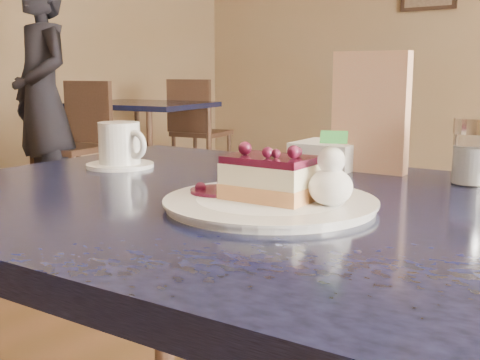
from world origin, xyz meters
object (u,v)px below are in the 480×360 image
Objects in this scene: coffee_set at (120,147)px; patron at (42,98)px; dessert_plate at (270,203)px; bg_table_far_left at (145,187)px; main_table at (287,253)px; cheesecake_slice at (270,178)px.

patron is at bearing 149.18° from coffee_set.
bg_table_far_left is (-3.01, 2.52, -0.72)m from dessert_plate.
dessert_plate is at bearing -17.61° from patron.
main_table is 3.41m from patron.
patron is at bearing -101.65° from bg_table_far_left.
bg_table_far_left is (-3.01, 2.52, -0.76)m from cheesecake_slice.
patron is (-3.02, 1.59, 0.10)m from main_table.
coffee_set is (-0.45, 0.11, 0.04)m from dessert_plate.
cheesecake_slice is at bearing -13.64° from coffee_set.
patron is (-3.02, 1.64, -0.03)m from cheesecake_slice.
coffee_set is at bearing 167.91° from main_table.
main_table reaches higher than bg_table_far_left.
patron is (-3.02, 1.64, 0.01)m from dessert_plate.
dessert_plate reaches higher than bg_table_far_left.
main_table is 0.74× the size of bg_table_far_left.
bg_table_far_left is (-2.57, 2.41, -0.76)m from coffee_set.
coffee_set is at bearing 166.36° from dessert_plate.
dessert_plate is 0.46m from coffee_set.
dessert_plate is (0.00, -0.05, 0.09)m from main_table.
patron reaches higher than dessert_plate.
coffee_set is (-0.45, 0.11, -0.00)m from cheesecake_slice.
bg_table_far_left is at bearing 140.12° from dessert_plate.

